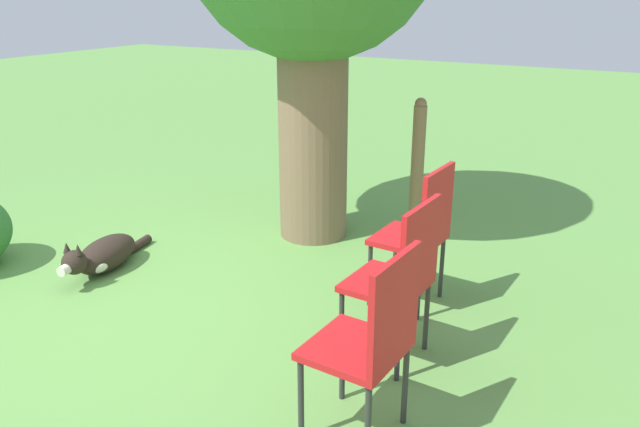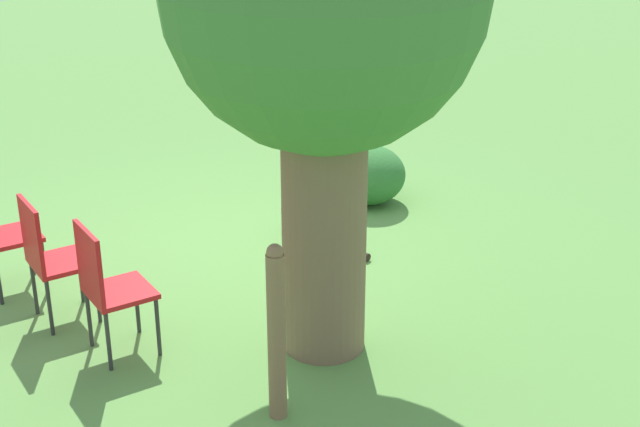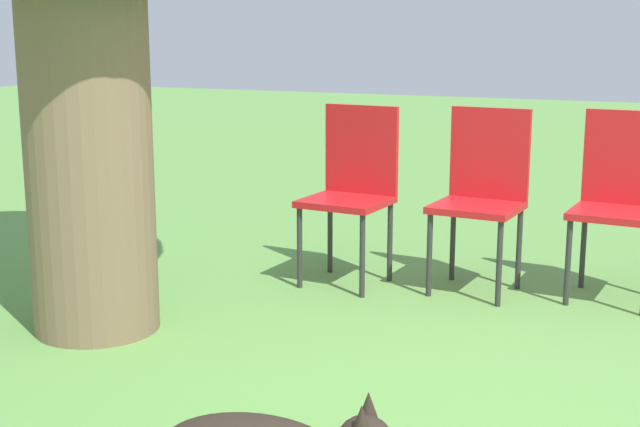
{
  "view_description": "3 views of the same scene",
  "coord_description": "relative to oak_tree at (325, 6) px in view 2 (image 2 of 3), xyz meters",
  "views": [
    {
      "loc": [
        2.78,
        -2.88,
        2.06
      ],
      "look_at": [
        0.78,
        0.69,
        0.57
      ],
      "focal_mm": 35.0,
      "sensor_mm": 36.0,
      "label": 1
    },
    {
      "loc": [
        3.55,
        6.02,
        3.34
      ],
      "look_at": [
        0.31,
        1.65,
        1.07
      ],
      "focal_mm": 50.0,
      "sensor_mm": 36.0,
      "label": 2
    },
    {
      "loc": [
        -3.02,
        -1.08,
        1.41
      ],
      "look_at": [
        0.85,
        0.69,
        0.52
      ],
      "focal_mm": 50.0,
      "sensor_mm": 36.0,
      "label": 3
    }
  ],
  "objects": [
    {
      "name": "ground_plane",
      "position": [
        -0.22,
        -1.57,
        -2.41
      ],
      "size": [
        30.0,
        30.0,
        0.0
      ],
      "primitive_type": "plane",
      "color": "#609947"
    },
    {
      "name": "oak_tree",
      "position": [
        0.0,
        0.0,
        0.0
      ],
      "size": [
        2.06,
        2.06,
        3.55
      ],
      "color": "#7A6047",
      "rests_on": "ground_plane"
    },
    {
      "name": "dog",
      "position": [
        -1.02,
        -1.46,
        -2.28
      ],
      "size": [
        0.39,
        1.04,
        0.35
      ],
      "rotation": [
        0.0,
        0.0,
        4.89
      ],
      "color": "#2D231C",
      "rests_on": "ground_plane"
    },
    {
      "name": "fence_post",
      "position": [
        0.75,
        0.52,
        -1.81
      ],
      "size": [
        0.11,
        0.11,
        1.19
      ],
      "color": "#846647",
      "rests_on": "ground_plane"
    },
    {
      "name": "red_chair_1",
      "position": [
        1.42,
        -1.48,
        -1.84
      ],
      "size": [
        0.45,
        0.47,
        0.98
      ],
      "rotation": [
        0.0,
        0.0,
        3.08
      ],
      "color": "red",
      "rests_on": "ground_plane"
    },
    {
      "name": "red_chair_2",
      "position": [
        1.27,
        -0.78,
        -1.84
      ],
      "size": [
        0.45,
        0.47,
        0.98
      ],
      "rotation": [
        0.0,
        0.0,
        3.08
      ],
      "color": "red",
      "rests_on": "ground_plane"
    },
    {
      "name": "low_shrub",
      "position": [
        -2.0,
        -1.94,
        -2.11
      ],
      "size": [
        0.74,
        0.74,
        0.59
      ],
      "color": "#337533",
      "rests_on": "ground_plane"
    }
  ]
}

